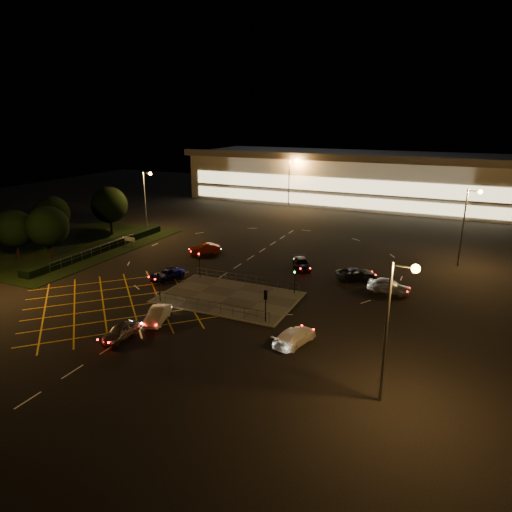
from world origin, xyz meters
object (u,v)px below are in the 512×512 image
at_px(car_near_silver, 120,331).
at_px(car_right_silver, 389,286).
at_px(car_circ_red, 205,249).
at_px(car_approach_white, 294,336).
at_px(car_left_blue, 166,274).
at_px(signal_nw, 199,260).
at_px(signal_ne, 295,273).
at_px(car_far_dkgrey, 302,264).
at_px(car_queue_white, 157,315).
at_px(signal_se, 266,299).
at_px(car_east_grey, 357,274).
at_px(signal_sw, 159,281).

bearing_deg(car_near_silver, car_right_silver, 48.09).
height_order(car_circ_red, car_approach_white, car_circ_red).
distance_m(car_near_silver, car_left_blue, 15.15).
bearing_deg(car_approach_white, signal_nw, -20.34).
relative_size(signal_ne, car_far_dkgrey, 0.71).
distance_m(car_queue_white, car_approach_white, 13.31).
bearing_deg(car_near_silver, car_queue_white, 78.48).
height_order(signal_nw, car_circ_red, signal_nw).
height_order(car_queue_white, car_right_silver, car_right_silver).
bearing_deg(car_queue_white, car_right_silver, 25.36).
xyz_separation_m(signal_se, car_east_grey, (5.17, 15.35, -1.68)).
xyz_separation_m(signal_se, car_near_silver, (-10.30, -8.13, -1.71)).
bearing_deg(signal_nw, signal_se, -33.65).
bearing_deg(car_far_dkgrey, car_circ_red, 147.36).
distance_m(car_near_silver, car_far_dkgrey, 26.02).
distance_m(car_far_dkgrey, car_circ_red, 14.56).
xyz_separation_m(car_right_silver, car_east_grey, (-4.12, 2.65, -0.10)).
bearing_deg(car_queue_white, signal_nw, 85.80).
relative_size(car_far_dkgrey, car_circ_red, 1.02).
xyz_separation_m(signal_ne, car_queue_white, (-9.37, -12.02, -1.68)).
relative_size(car_far_dkgrey, car_right_silver, 0.97).
distance_m(signal_se, car_queue_white, 10.34).
height_order(car_queue_white, car_left_blue, car_queue_white).
bearing_deg(car_east_grey, car_far_dkgrey, 50.19).
xyz_separation_m(signal_sw, car_approach_white, (15.88, -2.75, -1.67)).
relative_size(car_queue_white, car_approach_white, 0.87).
height_order(signal_se, signal_nw, same).
xyz_separation_m(signal_nw, car_near_silver, (1.70, -16.11, -1.71)).
relative_size(car_circ_red, car_east_grey, 0.89).
height_order(car_near_silver, car_queue_white, car_queue_white).
bearing_deg(car_east_grey, car_approach_white, 145.59).
bearing_deg(car_circ_red, signal_sw, -27.32).
distance_m(car_left_blue, car_right_silver, 25.65).
bearing_deg(car_queue_white, car_near_silver, -119.39).
height_order(signal_nw, car_east_grey, signal_nw).
height_order(signal_nw, car_approach_white, signal_nw).
height_order(car_right_silver, car_circ_red, car_right_silver).
relative_size(signal_se, car_near_silver, 0.81).
bearing_deg(car_east_grey, signal_se, 131.06).
distance_m(signal_se, car_right_silver, 15.82).
xyz_separation_m(car_near_silver, car_circ_red, (-6.37, 25.15, 0.06)).
xyz_separation_m(signal_se, car_queue_white, (-9.37, -4.04, -1.68)).
bearing_deg(signal_sw, signal_se, -180.00).
bearing_deg(signal_ne, car_right_silver, 26.94).
bearing_deg(car_near_silver, signal_se, 39.59).
xyz_separation_m(signal_se, signal_ne, (0.00, 7.99, 0.00)).
distance_m(signal_ne, car_left_blue, 15.71).
relative_size(signal_nw, car_approach_white, 0.66).
height_order(car_queue_white, car_far_dkgrey, car_queue_white).
bearing_deg(car_far_dkgrey, signal_se, -113.58).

